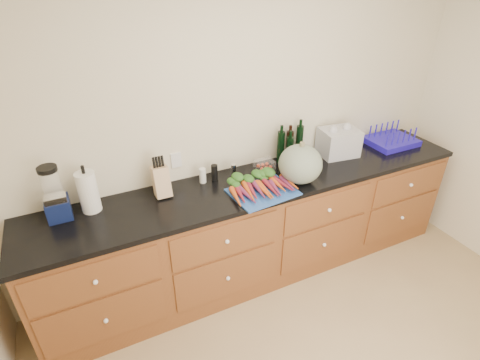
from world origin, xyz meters
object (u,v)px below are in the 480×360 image
cutting_board (263,192)px  knife_block (161,181)px  dish_rack (391,140)px  paper_towel (88,192)px  squash (300,164)px  tomato_box (264,165)px  carrots (261,186)px  blender_appliance (55,196)px

cutting_board → knife_block: size_ratio=2.08×
dish_rack → cutting_board: bearing=-171.0°
cutting_board → paper_towel: 1.24m
cutting_board → squash: size_ratio=1.40×
paper_towel → knife_block: size_ratio=1.30×
knife_block → tomato_box: size_ratio=1.51×
dish_rack → paper_towel: bearing=178.3°
carrots → paper_towel: (-1.19, 0.28, 0.11)m
paper_towel → knife_block: bearing=-2.3°
squash → paper_towel: squash is taller
cutting_board → squash: 0.37m
carrots → dish_rack: dish_rack is taller
blender_appliance → knife_block: blender_appliance is taller
paper_towel → tomato_box: (1.38, 0.01, -0.11)m
squash → dish_rack: (1.18, 0.21, -0.11)m
carrots → squash: (0.34, -0.01, 0.11)m
paper_towel → dish_rack: 2.71m
carrots → dish_rack: size_ratio=1.14×
carrots → dish_rack: 1.53m
tomato_box → dish_rack: size_ratio=0.35×
squash → blender_appliance: blender_appliance is taller
cutting_board → paper_towel: bearing=164.9°
tomato_box → blender_appliance: bearing=-179.6°
squash → knife_block: 1.06m
squash → paper_towel: 1.55m
cutting_board → blender_appliance: (-1.39, 0.32, 0.17)m
paper_towel → carrots: bearing=-13.3°
knife_block → carrots: bearing=-20.8°
knife_block → dish_rack: (2.21, -0.06, -0.07)m
cutting_board → blender_appliance: bearing=167.1°
paper_towel → tomato_box: paper_towel is taller
carrots → paper_towel: bearing=166.7°
knife_block → tomato_box: bearing=1.9°
blender_appliance → knife_block: 0.71m
paper_towel → blender_appliance: bearing=-179.4°
blender_appliance → knife_block: (0.70, -0.02, -0.06)m
squash → blender_appliance: size_ratio=0.87×
knife_block → paper_towel: bearing=177.7°
carrots → dish_rack: (1.52, 0.20, 0.00)m
knife_block → cutting_board: bearing=-23.6°
paper_towel → dish_rack: bearing=-1.7°
dish_rack → blender_appliance: bearing=178.5°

